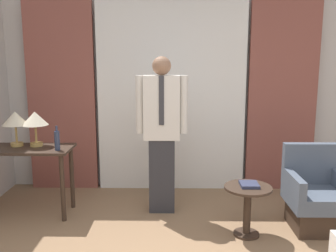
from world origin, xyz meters
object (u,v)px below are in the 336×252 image
at_px(table_lamp_left, 15,120).
at_px(table_lamp_right, 35,120).
at_px(book, 249,184).
at_px(person, 162,128).
at_px(bottle_near_edge, 57,140).
at_px(side_table, 248,202).
at_px(armchair, 316,198).
at_px(desk, 25,160).

relative_size(table_lamp_left, table_lamp_right, 1.00).
xyz_separation_m(table_lamp_left, book, (2.54, -0.56, -0.55)).
height_order(person, book, person).
relative_size(bottle_near_edge, book, 1.34).
bearing_deg(side_table, person, 145.71).
xyz_separation_m(table_lamp_right, book, (2.31, -0.56, -0.55)).
distance_m(armchair, book, 0.79).
bearing_deg(side_table, table_lamp_left, 167.03).
relative_size(table_lamp_left, armchair, 0.46).
xyz_separation_m(table_lamp_left, side_table, (2.52, -0.58, -0.73)).
distance_m(table_lamp_left, armchair, 3.38).
distance_m(bottle_near_edge, person, 1.15).
height_order(desk, table_lamp_right, table_lamp_right).
height_order(desk, bottle_near_edge, bottle_near_edge).
distance_m(desk, bottle_near_edge, 0.49).
bearing_deg(armchair, desk, 174.43).
xyz_separation_m(bottle_near_edge, side_table, (2.00, -0.39, -0.54)).
bearing_deg(desk, table_lamp_right, 36.53).
xyz_separation_m(desk, person, (1.54, 0.10, 0.35)).
height_order(table_lamp_left, person, person).
relative_size(side_table, book, 2.56).
distance_m(armchair, side_table, 0.77).
distance_m(table_lamp_right, bottle_near_edge, 0.40).
relative_size(armchair, side_table, 1.67).
bearing_deg(armchair, table_lamp_left, 173.18).
distance_m(desk, book, 2.47).
bearing_deg(desk, side_table, -11.67).
bearing_deg(person, table_lamp_right, -179.43).
bearing_deg(person, armchair, -14.03).
xyz_separation_m(armchair, book, (-0.74, -0.17, 0.21)).
height_order(desk, person, person).
height_order(person, side_table, person).
height_order(table_lamp_left, side_table, table_lamp_left).
relative_size(table_lamp_right, person, 0.22).
xyz_separation_m(table_lamp_left, person, (1.65, 0.01, -0.10)).
xyz_separation_m(person, side_table, (0.87, -0.60, -0.63)).
bearing_deg(book, table_lamp_right, 166.30).
bearing_deg(person, bottle_near_edge, -169.88).
height_order(table_lamp_right, bottle_near_edge, table_lamp_right).
bearing_deg(person, side_table, -34.29).
distance_m(desk, person, 1.58).
distance_m(table_lamp_left, side_table, 2.69).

